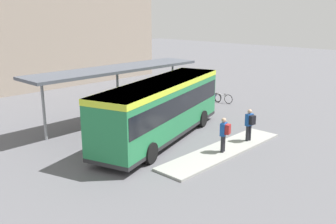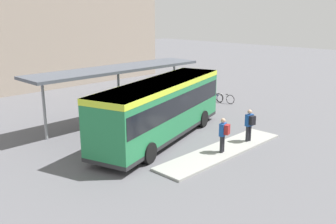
{
  "view_description": "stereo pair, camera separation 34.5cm",
  "coord_description": "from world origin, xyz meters",
  "views": [
    {
      "loc": [
        -14.39,
        -14.25,
        7.03
      ],
      "look_at": [
        0.54,
        0.0,
        1.5
      ],
      "focal_mm": 40.0,
      "sensor_mm": 36.0,
      "label": 1
    },
    {
      "loc": [
        -14.15,
        -14.5,
        7.03
      ],
      "look_at": [
        0.54,
        0.0,
        1.5
      ],
      "focal_mm": 40.0,
      "sensor_mm": 36.0,
      "label": 2
    }
  ],
  "objects": [
    {
      "name": "ground_plane",
      "position": [
        0.0,
        0.0,
        0.0
      ],
      "size": [
        120.0,
        120.0,
        0.0
      ],
      "primitive_type": "plane",
      "color": "#5B5B60"
    },
    {
      "name": "bicycle_white",
      "position": [
        9.71,
        2.69,
        0.38
      ],
      "size": [
        0.48,
        1.74,
        0.75
      ],
      "rotation": [
        0.0,
        0.0,
        1.66
      ],
      "color": "black",
      "rests_on": "ground_plane"
    },
    {
      "name": "bicycle_blue",
      "position": [
        9.65,
        3.54,
        0.34
      ],
      "size": [
        0.48,
        1.57,
        0.68
      ],
      "rotation": [
        0.0,
        0.0,
        1.43
      ],
      "color": "black",
      "rests_on": "ground_plane"
    },
    {
      "name": "pedestrian_waiting",
      "position": [
        0.53,
        -3.93,
        1.15
      ],
      "size": [
        0.48,
        0.53,
        1.8
      ],
      "rotation": [
        0.0,
        0.0,
        1.82
      ],
      "color": "#232328",
      "rests_on": "curb_island"
    },
    {
      "name": "station_shelter",
      "position": [
        0.65,
        4.65,
        3.42
      ],
      "size": [
        12.38,
        2.69,
        3.58
      ],
      "color": "#4C515B",
      "rests_on": "ground_plane"
    },
    {
      "name": "city_bus",
      "position": [
        0.01,
        0.0,
        1.94
      ],
      "size": [
        11.07,
        5.51,
        3.34
      ],
      "rotation": [
        0.0,
        0.0,
        0.29
      ],
      "color": "#237A47",
      "rests_on": "ground_plane"
    },
    {
      "name": "curb_island",
      "position": [
        0.78,
        -3.69,
        0.06
      ],
      "size": [
        8.46,
        1.8,
        0.12
      ],
      "color": "#9E9E99",
      "rests_on": "ground_plane"
    },
    {
      "name": "pedestrian_companion",
      "position": [
        2.9,
        -3.94,
        1.15
      ],
      "size": [
        0.48,
        0.52,
        1.79
      ],
      "rotation": [
        0.0,
        0.0,
        1.38
      ],
      "color": "#232328",
      "rests_on": "curb_island"
    },
    {
      "name": "potted_planter_near_shelter",
      "position": [
        4.15,
        2.28,
        0.78
      ],
      "size": [
        0.98,
        0.98,
        1.5
      ],
      "color": "slate",
      "rests_on": "ground_plane"
    }
  ]
}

